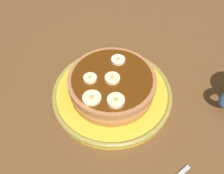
% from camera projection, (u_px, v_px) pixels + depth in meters
% --- Properties ---
extents(ground_plane, '(1.40, 1.40, 0.03)m').
position_uv_depth(ground_plane, '(112.00, 99.00, 0.54)').
color(ground_plane, brown).
extents(plate, '(0.26, 0.26, 0.02)m').
position_uv_depth(plate, '(112.00, 93.00, 0.52)').
color(plate, yellow).
rests_on(plate, ground_plane).
extents(pancake_stack, '(0.18, 0.18, 0.05)m').
position_uv_depth(pancake_stack, '(112.00, 85.00, 0.50)').
color(pancake_stack, '#B57836').
rests_on(pancake_stack, plate).
extents(banana_slice_0, '(0.03, 0.03, 0.01)m').
position_uv_depth(banana_slice_0, '(114.00, 78.00, 0.48)').
color(banana_slice_0, '#F7F4B3').
rests_on(banana_slice_0, pancake_stack).
extents(banana_slice_1, '(0.03, 0.03, 0.01)m').
position_uv_depth(banana_slice_1, '(90.00, 80.00, 0.47)').
color(banana_slice_1, '#F4EDBB').
rests_on(banana_slice_1, pancake_stack).
extents(banana_slice_2, '(0.03, 0.03, 0.01)m').
position_uv_depth(banana_slice_2, '(116.00, 101.00, 0.44)').
color(banana_slice_2, '#FAE2B6').
rests_on(banana_slice_2, pancake_stack).
extents(banana_slice_3, '(0.03, 0.03, 0.01)m').
position_uv_depth(banana_slice_3, '(118.00, 60.00, 0.51)').
color(banana_slice_3, '#F9E3C4').
rests_on(banana_slice_3, pancake_stack).
extents(banana_slice_4, '(0.04, 0.04, 0.01)m').
position_uv_depth(banana_slice_4, '(92.00, 98.00, 0.45)').
color(banana_slice_4, '#F9E6B5').
rests_on(banana_slice_4, pancake_stack).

